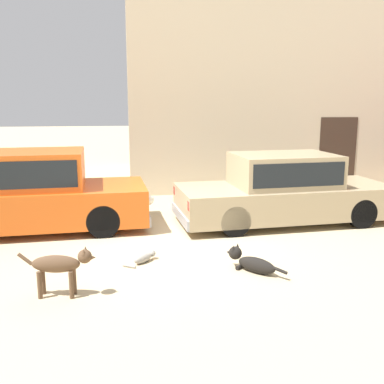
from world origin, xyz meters
name	(u,v)px	position (x,y,z in m)	size (l,w,h in m)	color
ground_plane	(167,243)	(0.00, 0.00, 0.00)	(80.00, 80.00, 0.00)	tan
parked_sedan_nearest	(35,192)	(-2.53, 1.28, 0.77)	(4.58, 2.08, 1.59)	#D15619
parked_sedan_second	(284,189)	(2.59, 1.13, 0.72)	(4.76, 2.07, 1.46)	tan
apartment_block	(370,29)	(7.78, 7.46, 4.98)	(16.82, 6.50, 9.97)	beige
stray_dog_spotted	(61,265)	(-1.57, -2.03, 0.44)	(1.03, 0.28, 0.68)	brown
stray_dog_tan	(250,262)	(1.13, -1.53, 0.15)	(0.78, 0.83, 0.37)	black
stray_cat	(144,258)	(-0.45, -0.91, 0.08)	(0.53, 0.46, 0.16)	gray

